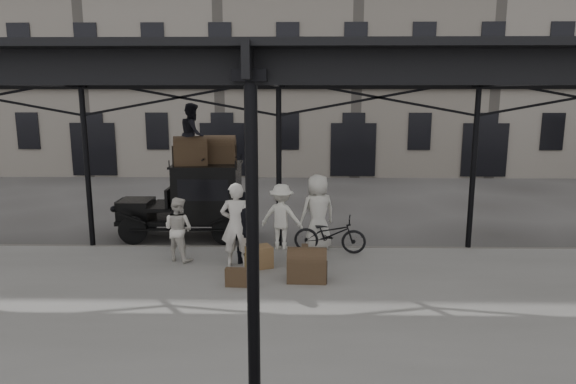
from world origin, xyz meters
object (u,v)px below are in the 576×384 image
Objects in this scene: porter_left at (236,225)px; bicycle at (330,234)px; steamer_trunk_platform at (307,267)px; steamer_trunk_roof_near at (191,153)px; taxi at (197,197)px; porter_official at (244,229)px.

porter_left reaches higher than bicycle.
steamer_trunk_platform is (1.64, -0.96, -0.68)m from porter_left.
steamer_trunk_roof_near reaches higher than porter_left.
porter_left is at bearing -70.50° from steamer_trunk_roof_near.
porter_left is at bearing -62.78° from taxi.
porter_left is 1.13× the size of porter_official.
steamer_trunk_roof_near is at bearing 134.56° from steamer_trunk_platform.
porter_official reaches higher than steamer_trunk_platform.
taxi is at bearing -11.39° from porter_official.
taxi is at bearing 131.94° from steamer_trunk_platform.
taxi is 3.24m from porter_official.
porter_left is at bearing 69.75° from porter_official.
bicycle is 2.12m from steamer_trunk_platform.
porter_official reaches higher than bicycle.
bicycle is (3.73, -1.80, -0.57)m from taxi.
steamer_trunk_roof_near is 5.21m from steamer_trunk_platform.
porter_left is 2.17× the size of steamer_trunk_roof_near.
porter_left is 3.33m from steamer_trunk_roof_near.
taxi is 1.34m from steamer_trunk_roof_near.
porter_official is 0.96× the size of bicycle.
porter_left is 2.55m from bicycle.
taxi is at bearing 71.21° from bicycle.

